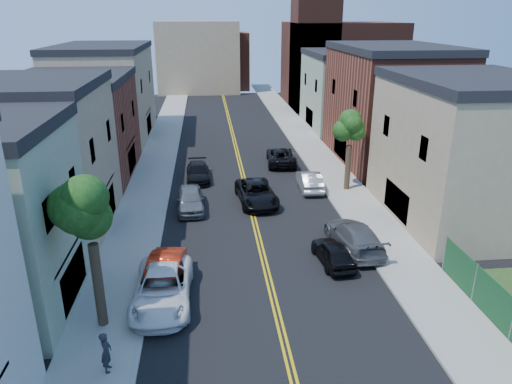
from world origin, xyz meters
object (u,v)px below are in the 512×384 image
object	(u,v)px
silver_car_right	(310,181)
black_car_right	(333,253)
black_car_left	(198,172)
pedestrian_left	(106,352)
grey_car_left	(191,199)
red_sedan	(164,274)
grey_car_right	(354,236)
black_suv_lane	(256,193)
white_pickup	(163,288)
dark_car_right_far	(281,156)

from	to	relation	value
silver_car_right	black_car_right	bearing A→B (deg)	86.19
black_car_left	pedestrian_left	size ratio (longest dim) A/B	2.76
grey_car_left	black_car_right	size ratio (longest dim) A/B	1.18
red_sedan	black_car_right	xyz separation A→B (m)	(9.18, 1.58, -0.12)
red_sedan	grey_car_left	world-z (taller)	grey_car_left
grey_car_right	black_suv_lane	xyz separation A→B (m)	(-5.00, 7.86, -0.03)
grey_car_left	black_car_left	world-z (taller)	grey_car_left
red_sedan	white_pickup	distance (m)	1.37
black_car_right	black_suv_lane	bearing A→B (deg)	-76.33
red_sedan	grey_car_left	bearing A→B (deg)	90.01
white_pickup	pedestrian_left	distance (m)	4.99
white_pickup	grey_car_left	distance (m)	11.71
grey_car_right	dark_car_right_far	distance (m)	17.42
grey_car_left	black_suv_lane	distance (m)	4.87
grey_car_left	silver_car_right	bearing A→B (deg)	16.61
dark_car_right_far	black_suv_lane	size ratio (longest dim) A/B	0.98
red_sedan	black_suv_lane	distance (m)	12.58
red_sedan	black_car_right	world-z (taller)	red_sedan
black_car_right	red_sedan	bearing A→B (deg)	4.33
grey_car_left	grey_car_right	size ratio (longest dim) A/B	0.84
black_car_left	black_suv_lane	distance (m)	7.16
dark_car_right_far	red_sedan	bearing A→B (deg)	70.60
dark_car_right_far	pedestrian_left	size ratio (longest dim) A/B	3.22
pedestrian_left	black_car_left	bearing A→B (deg)	-10.21
black_car_left	silver_car_right	xyz separation A→B (m)	(8.86, -3.25, 0.05)
black_car_left	grey_car_right	xyz separation A→B (m)	(9.35, -13.55, 0.13)
dark_car_right_far	silver_car_right	bearing A→B (deg)	104.41
white_pickup	grey_car_left	xyz separation A→B (m)	(1.06, 11.66, -0.03)
white_pickup	black_car_left	world-z (taller)	white_pickup
red_sedan	dark_car_right_far	distance (m)	22.55
grey_car_left	pedestrian_left	bearing A→B (deg)	-102.51
silver_car_right	grey_car_right	bearing A→B (deg)	94.68
white_pickup	red_sedan	bearing A→B (deg)	91.84
grey_car_left	silver_car_right	xyz separation A→B (m)	(9.32, 3.27, -0.06)
silver_car_right	black_suv_lane	size ratio (longest dim) A/B	0.80
red_sedan	white_pickup	world-z (taller)	white_pickup
grey_car_left	dark_car_right_far	world-z (taller)	grey_car_left
red_sedan	white_pickup	xyz separation A→B (m)	(0.02, -1.37, 0.03)
pedestrian_left	grey_car_right	bearing A→B (deg)	-55.69
black_car_right	black_car_left	bearing A→B (deg)	-68.74
white_pickup	grey_car_left	world-z (taller)	white_pickup
silver_car_right	dark_car_right_far	distance (m)	7.14
grey_car_right	silver_car_right	xyz separation A→B (m)	(-0.49, 10.30, -0.07)
black_car_right	silver_car_right	size ratio (longest dim) A/B	0.88
silver_car_right	red_sedan	bearing A→B (deg)	54.49
black_car_right	dark_car_right_far	distance (m)	19.02
grey_car_right	black_car_left	bearing A→B (deg)	-60.40
black_car_left	pedestrian_left	bearing A→B (deg)	-100.04
red_sedan	dark_car_right_far	xyz separation A→B (m)	(9.18, 20.60, -0.03)
grey_car_left	pedestrian_left	size ratio (longest dim) A/B	2.73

